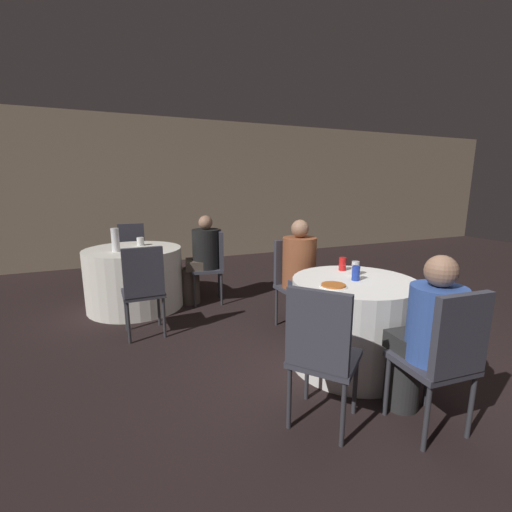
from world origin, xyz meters
TOP-DOWN VIEW (x-y plane):
  - ground_plane at (0.00, 0.00)m, footprint 16.00×16.00m
  - wall_back at (0.00, 4.93)m, footprint 16.00×0.06m
  - table_near at (-0.04, 0.11)m, footprint 1.04×1.04m
  - table_far at (-1.65, 2.35)m, footprint 1.18×1.18m
  - chair_near_north at (-0.09, 1.05)m, footprint 0.42×0.43m
  - chair_near_south at (-0.11, -0.82)m, footprint 0.43×0.44m
  - chair_near_southwest at (-0.76, -0.49)m, footprint 0.56×0.56m
  - chair_far_south at (-1.63, 1.34)m, footprint 0.41×0.42m
  - chair_far_north at (-1.61, 3.35)m, footprint 0.42×0.42m
  - chair_far_east at (-0.67, 2.14)m, footprint 0.48×0.47m
  - person_blue_shirt at (-0.10, -0.65)m, footprint 0.34×0.50m
  - person_black_shirt at (-0.83, 2.18)m, footprint 0.51×0.40m
  - person_floral_shirt at (-0.08, 0.88)m, footprint 0.36×0.52m
  - pizza_plate_near at (-0.32, 0.03)m, footprint 0.22×0.22m
  - soda_can_silver at (0.07, 0.24)m, footprint 0.07×0.07m
  - soda_can_blue at (-0.04, 0.10)m, footprint 0.07×0.07m
  - soda_can_red at (0.06, 0.42)m, footprint 0.07×0.07m
  - bottle_far at (-1.84, 2.22)m, footprint 0.09×0.09m
  - cup_far at (-1.54, 2.54)m, footprint 0.09×0.09m

SIDE VIEW (x-z plane):
  - ground_plane at x=0.00m, z-range 0.00..0.00m
  - table_far at x=-1.65m, z-range 0.00..0.76m
  - table_near at x=-0.04m, z-range 0.00..0.76m
  - chair_near_north at x=-0.09m, z-range 0.09..1.04m
  - chair_near_south at x=-0.11m, z-range 0.09..1.04m
  - chair_near_southwest at x=-0.76m, z-range 0.09..1.04m
  - chair_far_south at x=-1.63m, z-range 0.09..1.04m
  - chair_far_north at x=-1.61m, z-range 0.09..1.04m
  - chair_far_east at x=-0.67m, z-range 0.09..1.04m
  - person_blue_shirt at x=-0.10m, z-range 0.01..1.14m
  - person_black_shirt at x=-0.83m, z-range 0.02..1.17m
  - person_floral_shirt at x=-0.08m, z-range 0.02..1.20m
  - pizza_plate_near at x=-0.32m, z-range 0.75..0.77m
  - cup_far at x=-1.54m, z-range 0.76..0.86m
  - soda_can_silver at x=0.07m, z-range 0.76..0.88m
  - soda_can_blue at x=-0.04m, z-range 0.76..0.88m
  - soda_can_red at x=0.06m, z-range 0.76..0.88m
  - bottle_far at x=-1.84m, z-range 0.76..1.03m
  - wall_back at x=0.00m, z-range 0.00..2.80m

